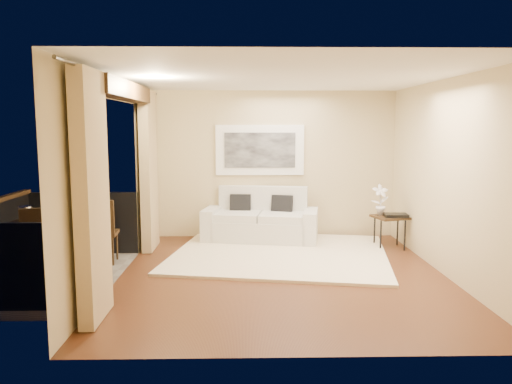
{
  "coord_description": "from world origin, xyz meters",
  "views": [
    {
      "loc": [
        -0.51,
        -6.72,
        2.05
      ],
      "look_at": [
        -0.35,
        0.88,
        1.05
      ],
      "focal_mm": 35.0,
      "sensor_mm": 36.0,
      "label": 1
    }
  ],
  "objects_px": {
    "sofa": "(261,222)",
    "balcony_chair_far": "(101,227)",
    "balcony_chair_near": "(41,247)",
    "ice_bucket": "(25,214)",
    "side_table": "(390,219)",
    "bistro_table": "(34,228)",
    "orchid": "(380,200)"
  },
  "relations": [
    {
      "from": "side_table",
      "to": "ice_bucket",
      "type": "bearing_deg",
      "value": -164.58
    },
    {
      "from": "side_table",
      "to": "bistro_table",
      "type": "relative_size",
      "value": 0.81
    },
    {
      "from": "balcony_chair_far",
      "to": "sofa",
      "type": "bearing_deg",
      "value": -152.45
    },
    {
      "from": "orchid",
      "to": "bistro_table",
      "type": "relative_size",
      "value": 0.68
    },
    {
      "from": "sofa",
      "to": "orchid",
      "type": "bearing_deg",
      "value": -2.78
    },
    {
      "from": "side_table",
      "to": "ice_bucket",
      "type": "xyz_separation_m",
      "value": [
        -5.43,
        -1.5,
        0.38
      ]
    },
    {
      "from": "orchid",
      "to": "side_table",
      "type": "bearing_deg",
      "value": -37.56
    },
    {
      "from": "bistro_table",
      "to": "orchid",
      "type": "bearing_deg",
      "value": 17.88
    },
    {
      "from": "sofa",
      "to": "balcony_chair_far",
      "type": "height_order",
      "value": "balcony_chair_far"
    },
    {
      "from": "balcony_chair_far",
      "to": "balcony_chair_near",
      "type": "relative_size",
      "value": 0.91
    },
    {
      "from": "side_table",
      "to": "balcony_chair_near",
      "type": "height_order",
      "value": "balcony_chair_near"
    },
    {
      "from": "bistro_table",
      "to": "ice_bucket",
      "type": "relative_size",
      "value": 3.88
    },
    {
      "from": "balcony_chair_near",
      "to": "ice_bucket",
      "type": "bearing_deg",
      "value": 104.59
    },
    {
      "from": "balcony_chair_near",
      "to": "ice_bucket",
      "type": "height_order",
      "value": "balcony_chair_near"
    },
    {
      "from": "sofa",
      "to": "balcony_chair_near",
      "type": "bearing_deg",
      "value": -122.44
    },
    {
      "from": "sofa",
      "to": "orchid",
      "type": "relative_size",
      "value": 4.03
    },
    {
      "from": "bistro_table",
      "to": "balcony_chair_near",
      "type": "bearing_deg",
      "value": -63.08
    },
    {
      "from": "sofa",
      "to": "side_table",
      "type": "relative_size",
      "value": 3.39
    },
    {
      "from": "side_table",
      "to": "balcony_chair_near",
      "type": "distance_m",
      "value": 5.43
    },
    {
      "from": "side_table",
      "to": "balcony_chair_far",
      "type": "height_order",
      "value": "balcony_chair_far"
    },
    {
      "from": "bistro_table",
      "to": "ice_bucket",
      "type": "bearing_deg",
      "value": 157.71
    },
    {
      "from": "sofa",
      "to": "balcony_chair_far",
      "type": "xyz_separation_m",
      "value": [
        -2.42,
        -1.5,
        0.23
      ]
    },
    {
      "from": "bistro_table",
      "to": "ice_bucket",
      "type": "xyz_separation_m",
      "value": [
        -0.13,
        0.06,
        0.18
      ]
    },
    {
      "from": "sofa",
      "to": "ice_bucket",
      "type": "distance_m",
      "value": 3.91
    },
    {
      "from": "ice_bucket",
      "to": "orchid",
      "type": "bearing_deg",
      "value": 16.91
    },
    {
      "from": "balcony_chair_near",
      "to": "bistro_table",
      "type": "bearing_deg",
      "value": 99.45
    },
    {
      "from": "balcony_chair_near",
      "to": "side_table",
      "type": "bearing_deg",
      "value": 8.7
    },
    {
      "from": "balcony_chair_far",
      "to": "balcony_chair_near",
      "type": "bearing_deg",
      "value": 74.71
    },
    {
      "from": "side_table",
      "to": "balcony_chair_far",
      "type": "relative_size",
      "value": 0.64
    },
    {
      "from": "bistro_table",
      "to": "balcony_chair_near",
      "type": "height_order",
      "value": "balcony_chair_near"
    },
    {
      "from": "side_table",
      "to": "balcony_chair_far",
      "type": "xyz_separation_m",
      "value": [
        -4.59,
        -0.93,
        0.08
      ]
    },
    {
      "from": "sofa",
      "to": "bistro_table",
      "type": "distance_m",
      "value": 3.81
    }
  ]
}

